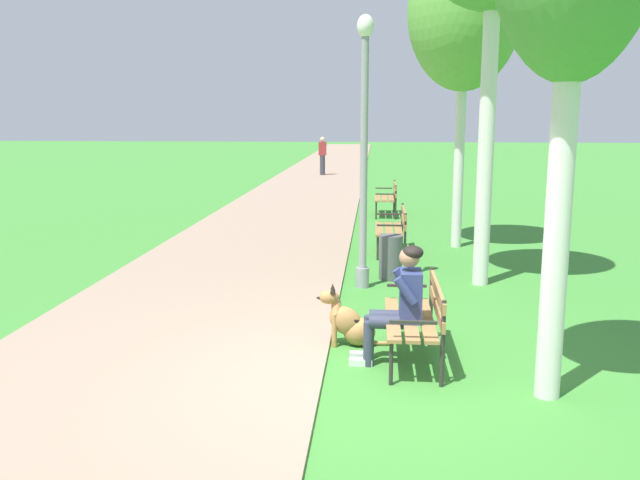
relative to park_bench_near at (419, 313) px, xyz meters
The scene contains 11 objects.
ground_plane 1.04m from the park_bench_near, 135.08° to the right, with size 120.00×120.00×0.00m, color #3D8433.
paved_path 23.54m from the park_bench_near, 96.89° to the left, with size 3.73×60.00×0.04m, color gray.
park_bench_near is the anchor object (origin of this frame).
park_bench_mid 5.64m from the park_bench_near, 91.20° to the left, with size 0.55×1.50×0.85m.
park_bench_far 10.44m from the park_bench_near, 90.82° to the left, with size 0.55×1.50×0.85m.
person_seated_on_near_bench 0.29m from the park_bench_near, 153.59° to the right, with size 0.74×0.49×1.25m.
dog_shepherd 0.87m from the park_bench_near, 151.32° to the left, with size 0.83×0.31×0.71m.
lamp_post_near 3.43m from the park_bench_near, 102.15° to the left, with size 0.24×0.24×3.94m.
birch_tree_third 7.53m from the park_bench_near, 79.94° to the left, with size 2.11×2.23×5.95m.
litter_bin 3.56m from the park_bench_near, 93.52° to the left, with size 0.36×0.36×0.70m, color #515156.
pedestrian_distant 21.99m from the park_bench_near, 97.18° to the left, with size 0.32×0.22×1.65m.
Camera 1 is at (0.17, -6.13, 2.54)m, focal length 37.53 mm.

